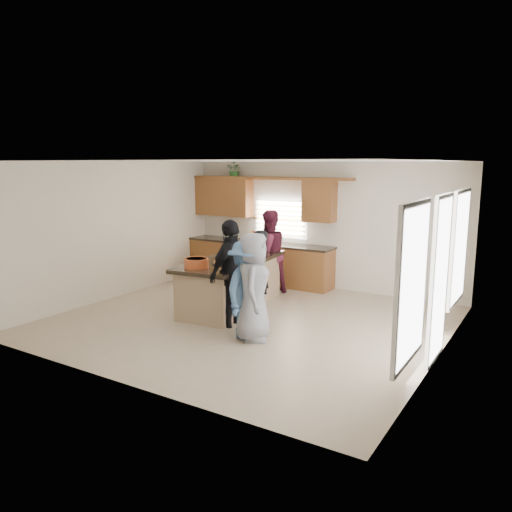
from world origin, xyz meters
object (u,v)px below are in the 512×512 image
Objects in this scene: woman_right_front at (253,287)px; salad_bowl at (196,263)px; woman_left_back at (258,270)px; island at (232,284)px; woman_left_front at (232,273)px; woman_right_back at (246,289)px; woman_left_mid at (268,252)px.

salad_bowl is at bearing 51.06° from woman_right_front.
island is at bearing -96.45° from woman_left_back.
woman_right_back is (0.54, -0.41, -0.12)m from woman_left_front.
island is at bearing 19.16° from woman_right_front.
woman_left_front is at bearing -61.89° from island.
woman_left_back is 1.23m from woman_left_mid.
woman_left_back is 1.57m from woman_right_back.
woman_right_front is (1.23, -2.58, -0.04)m from woman_left_mid.
woman_right_front is at bearing 9.18° from woman_left_back.
salad_bowl is at bearing -100.33° from island.
woman_left_front reaches higher than woman_right_back.
woman_left_mid is at bearing -0.32° from woman_right_front.
woman_left_front is (0.69, 0.10, -0.12)m from salad_bowl.
woman_left_mid reaches higher than woman_right_back.
woman_right_back is at bearing -14.28° from salad_bowl.
island is 1.83× the size of woman_left_back.
island is 1.57× the size of woman_left_mid.
woman_left_front is at bearing 32.86° from woman_right_front.
woman_right_back is (1.24, -0.31, -0.25)m from salad_bowl.
island is at bearing 19.85° from woman_left_mid.
woman_left_front reaches higher than woman_left_back.
woman_right_back is at bearing 46.73° from woman_left_mid.
island is 1.91m from woman_right_front.
woman_left_front is (0.55, -2.16, 0.02)m from woman_left_mid.
salad_bowl is 1.30m from woman_right_back.
woman_right_front reaches higher than salad_bowl.
woman_right_front is (0.68, -0.42, -0.06)m from woman_left_front.
woman_left_back is (0.59, 1.12, -0.28)m from salad_bowl.
woman_left_back is 1.04m from woman_left_front.
woman_right_back is at bearing -55.04° from island.
woman_left_front is 0.69m from woman_right_back.
woman_right_back reaches higher than island.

